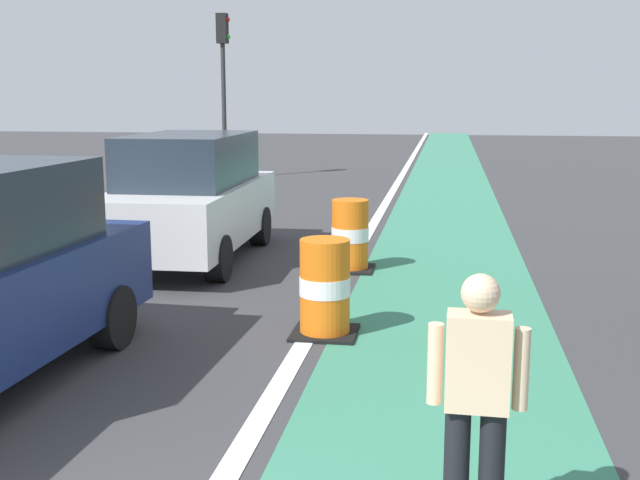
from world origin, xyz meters
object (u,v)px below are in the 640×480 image
skateboarder_on_lane (476,406)px  traffic_light_corner (223,66)px  parked_suv_second (191,197)px  traffic_barrel_front (325,289)px  traffic_barrel_mid (350,236)px  pedestrian_crossing (136,173)px

skateboarder_on_lane → traffic_light_corner: 21.35m
parked_suv_second → traffic_barrel_front: parked_suv_second is taller
parked_suv_second → traffic_barrel_front: bearing=-53.1°
traffic_barrel_front → skateboarder_on_lane: bearing=-69.7°
traffic_barrel_front → traffic_barrel_mid: bearing=92.2°
traffic_barrel_front → traffic_barrel_mid: size_ratio=1.00×
skateboarder_on_lane → pedestrian_crossing: size_ratio=1.05×
traffic_barrel_mid → traffic_light_corner: (-5.54, 12.51, 2.97)m
parked_suv_second → traffic_barrel_front: (2.76, -3.69, -0.50)m
traffic_barrel_mid → traffic_barrel_front: bearing=-87.8°
skateboarder_on_lane → pedestrian_crossing: (-7.32, 12.92, -0.05)m
skateboarder_on_lane → traffic_barrel_mid: size_ratio=1.55×
skateboarder_on_lane → traffic_barrel_front: 4.38m
traffic_barrel_mid → pedestrian_crossing: size_ratio=0.68×
parked_suv_second → traffic_barrel_front: 4.63m
traffic_barrel_mid → parked_suv_second: bearing=172.3°
pedestrian_crossing → traffic_barrel_mid: bearing=-44.1°
skateboarder_on_lane → traffic_light_corner: bearing=109.8°
traffic_light_corner → traffic_barrel_mid: bearing=-66.1°
traffic_barrel_mid → traffic_light_corner: size_ratio=0.21×
skateboarder_on_lane → traffic_barrel_mid: (-1.64, 7.42, -0.38)m
traffic_light_corner → pedestrian_crossing: (-0.13, -7.01, -2.64)m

